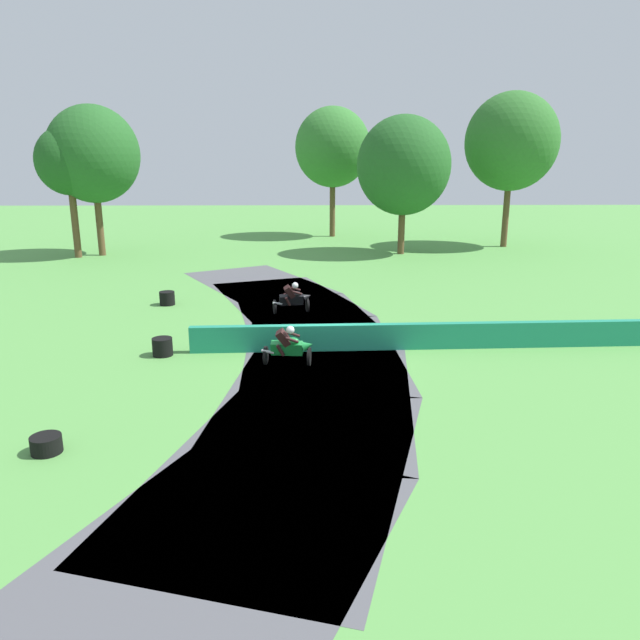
{
  "coord_description": "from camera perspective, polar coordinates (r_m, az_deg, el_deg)",
  "views": [
    {
      "loc": [
        -0.39,
        -19.91,
        6.54
      ],
      "look_at": [
        -0.05,
        0.63,
        0.9
      ],
      "focal_mm": 34.23,
      "sensor_mm": 36.0,
      "label": 1
    }
  ],
  "objects": [
    {
      "name": "ground_plane",
      "position": [
        20.96,
        0.17,
        -2.83
      ],
      "size": [
        120.0,
        120.0,
        0.0
      ],
      "primitive_type": "plane",
      "color": "#569947"
    },
    {
      "name": "track_asphalt",
      "position": [
        20.93,
        -3.19,
        -2.87
      ],
      "size": [
        10.4,
        33.07,
        0.01
      ],
      "color": "#515156",
      "rests_on": "ground"
    },
    {
      "name": "safety_barrier",
      "position": [
        21.85,
        14.94,
        -1.37
      ],
      "size": [
        20.11,
        1.06,
        0.9
      ],
      "primitive_type": "cube",
      "rotation": [
        0.0,
        0.0,
        -1.53
      ],
      "color": "#1E8466",
      "rests_on": "ground"
    },
    {
      "name": "motorcycle_lead_green",
      "position": [
        19.27,
        -2.9,
        -2.47
      ],
      "size": [
        1.7,
        0.88,
        1.43
      ],
      "color": "black",
      "rests_on": "ground"
    },
    {
      "name": "motorcycle_chase_black",
      "position": [
        25.64,
        -2.53,
        2.05
      ],
      "size": [
        1.7,
        0.99,
        1.43
      ],
      "color": "black",
      "rests_on": "ground"
    },
    {
      "name": "tire_stack_near",
      "position": [
        15.32,
        -24.22,
        -10.55
      ],
      "size": [
        0.69,
        0.69,
        0.4
      ],
      "color": "black",
      "rests_on": "ground"
    },
    {
      "name": "tire_stack_mid_a",
      "position": [
        21.01,
        -14.51,
        -2.44
      ],
      "size": [
        0.67,
        0.67,
        0.6
      ],
      "color": "black",
      "rests_on": "ground"
    },
    {
      "name": "tire_stack_mid_b",
      "position": [
        27.95,
        -14.1,
        1.99
      ],
      "size": [
        0.67,
        0.67,
        0.6
      ],
      "color": "black",
      "rests_on": "ground"
    },
    {
      "name": "tree_far_left",
      "position": [
        42.22,
        -22.44,
        13.52
      ],
      "size": [
        4.03,
        4.03,
        8.17
      ],
      "color": "brown",
      "rests_on": "ground"
    },
    {
      "name": "tree_far_right",
      "position": [
        41.01,
        7.83,
        14.11
      ],
      "size": [
        6.07,
        6.07,
        8.94
      ],
      "color": "brown",
      "rests_on": "ground"
    },
    {
      "name": "tree_mid_rise",
      "position": [
        45.9,
        17.47,
        15.6
      ],
      "size": [
        6.38,
        6.38,
        10.64
      ],
      "color": "brown",
      "rests_on": "ground"
    },
    {
      "name": "tree_behind_barrier",
      "position": [
        49.53,
        1.2,
        15.83
      ],
      "size": [
        5.88,
        5.88,
        10.05
      ],
      "color": "brown",
      "rests_on": "ground"
    },
    {
      "name": "tree_distant",
      "position": [
        42.57,
        -20.45,
        14.3
      ],
      "size": [
        5.81,
        5.81,
        9.51
      ],
      "color": "brown",
      "rests_on": "ground"
    }
  ]
}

